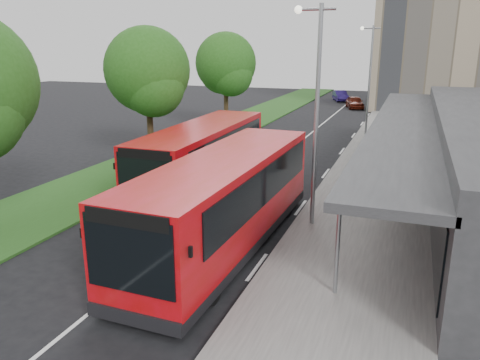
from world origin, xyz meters
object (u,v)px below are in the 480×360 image
at_px(tree_mid, 148,76).
at_px(litter_bin, 375,168).
at_px(car_near, 355,102).
at_px(lamp_post_near, 315,104).
at_px(bus_main, 225,202).
at_px(bollard, 381,137).
at_px(tree_far, 226,67).
at_px(car_far, 340,96).
at_px(lamp_post_far, 369,74).
at_px(bus_second, 203,157).

xyz_separation_m(tree_mid, litter_bin, (12.94, 0.51, -4.42)).
distance_m(litter_bin, car_near, 29.35).
xyz_separation_m(lamp_post_near, litter_bin, (1.81, 7.56, -4.06)).
relative_size(bus_main, bollard, 13.23).
bearing_deg(car_near, bus_main, -105.68).
bearing_deg(tree_mid, bus_main, -48.45).
height_order(tree_mid, litter_bin, tree_mid).
height_order(tree_far, lamp_post_near, lamp_post_near).
height_order(bollard, car_far, car_far).
height_order(car_near, car_far, car_near).
bearing_deg(tree_far, tree_mid, -90.00).
height_order(tree_mid, bollard, tree_mid).
relative_size(car_near, car_far, 1.01).
xyz_separation_m(tree_far, bus_main, (8.77, -21.90, -3.42)).
bearing_deg(tree_mid, bollard, 37.48).
distance_m(tree_mid, car_far, 36.82).
height_order(tree_far, bollard, tree_far).
distance_m(lamp_post_far, car_far, 24.10).
relative_size(tree_far, lamp_post_near, 0.98).
height_order(tree_mid, car_far, tree_mid).
height_order(tree_mid, lamp_post_far, lamp_post_far).
relative_size(tree_mid, bus_second, 0.71).
bearing_deg(lamp_post_near, car_far, 97.09).
distance_m(tree_mid, car_near, 30.97).
bearing_deg(lamp_post_near, tree_far, 120.29).
bearing_deg(lamp_post_far, bus_second, -109.43).
bearing_deg(car_far, lamp_post_near, -102.35).
bearing_deg(bus_second, bollard, 60.13).
bearing_deg(lamp_post_near, bus_second, 152.07).
height_order(lamp_post_far, bus_second, lamp_post_far).
distance_m(tree_mid, lamp_post_far, 17.08).
xyz_separation_m(tree_far, lamp_post_near, (11.13, -19.05, -0.34)).
bearing_deg(bollard, tree_far, 169.49).
bearing_deg(bollard, car_far, 104.50).
bearing_deg(bus_main, lamp_post_far, 85.53).
relative_size(bus_main, car_near, 2.84).
relative_size(tree_mid, lamp_post_near, 0.98).
bearing_deg(bollard, lamp_post_near, -95.03).
distance_m(lamp_post_near, bollard, 17.28).
xyz_separation_m(tree_mid, car_near, (8.34, 29.50, -4.39)).
bearing_deg(bollard, bus_main, -101.07).
xyz_separation_m(litter_bin, bollard, (-0.34, 9.15, -0.08)).
xyz_separation_m(bus_main, bus_second, (-3.59, 6.00, -0.05)).
distance_m(tree_mid, bus_main, 13.66).
xyz_separation_m(lamp_post_near, bus_second, (-5.94, 3.15, -3.13)).
distance_m(car_near, car_far, 7.08).
bearing_deg(litter_bin, car_far, 101.40).
relative_size(lamp_post_near, bollard, 9.31).
xyz_separation_m(tree_mid, lamp_post_near, (11.13, -7.05, -0.36)).
distance_m(bus_second, litter_bin, 8.97).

